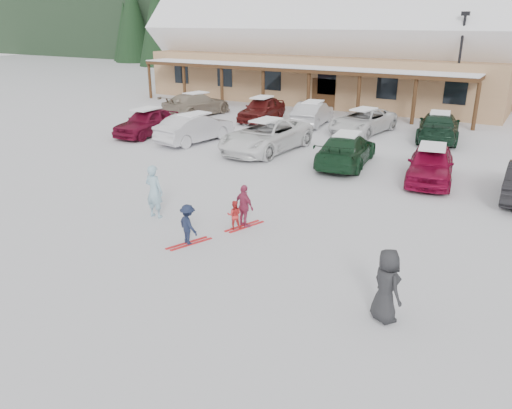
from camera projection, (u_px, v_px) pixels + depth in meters
The scene contains 22 objects.
ground at pixel (230, 245), 14.61m from camera, with size 160.00×160.00×0.00m, color white.
day_lodge at pixel (327, 49), 40.08m from camera, with size 29.12×12.50×10.38m.
lamp_post at pixel (459, 61), 31.37m from camera, with size 0.50×0.25×6.65m.
conifer_0 at pixel (176, 25), 49.22m from camera, with size 4.40×4.40×10.20m.
conifer_2 at pixel (213, 14), 60.41m from camera, with size 5.28×5.28×12.24m.
adult_skier at pixel (154, 191), 16.38m from camera, with size 0.65×0.43×1.79m, color #90B8CA.
toddler_red at pixel (234, 215), 15.58m from camera, with size 0.46×0.36×0.94m, color red.
child_navy at pixel (188, 225), 14.46m from camera, with size 0.79×0.46×1.23m, color #171F38.
skis_child_navy at pixel (189, 243), 14.67m from camera, with size 0.20×1.40×0.03m, color red.
child_magenta at pixel (244, 206), 15.65m from camera, with size 0.82×0.34×1.40m, color #A63356.
skis_child_magenta at pixel (244, 226), 15.88m from camera, with size 0.20×1.40×0.03m, color red.
bystander_dark at pixel (387, 286), 10.70m from camera, with size 0.82×0.54×1.68m, color #252527.
parked_car_0 at pixel (147, 122), 28.14m from camera, with size 1.78×4.42×1.51m, color maroon.
parked_car_1 at pixel (195, 128), 26.57m from camera, with size 1.61×4.61×1.52m, color silver.
parked_car_2 at pixel (266, 136), 24.72m from camera, with size 2.61×5.67×1.57m, color white.
parked_car_3 at pixel (346, 150), 22.35m from camera, with size 2.00×4.91×1.43m, color #163A21.
parked_car_4 at pixel (431, 164), 20.08m from camera, with size 1.73×4.29×1.46m, color maroon.
parked_car_7 at pixel (196, 104), 33.93m from camera, with size 2.15×5.29×1.54m, color gray.
parked_car_8 at pixel (262, 109), 32.18m from camera, with size 1.79×4.46×1.52m, color #5C1615.
parked_car_9 at pixel (313, 114), 30.81m from camera, with size 1.54×4.42×1.46m, color #B5B5BA.
parked_car_10 at pixel (363, 121), 28.71m from camera, with size 2.31×5.01×1.39m, color white.
parked_car_11 at pixel (439, 127), 26.94m from camera, with size 2.11×5.20×1.51m, color #153121.
Camera 1 is at (7.41, -11.04, 6.21)m, focal length 35.00 mm.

